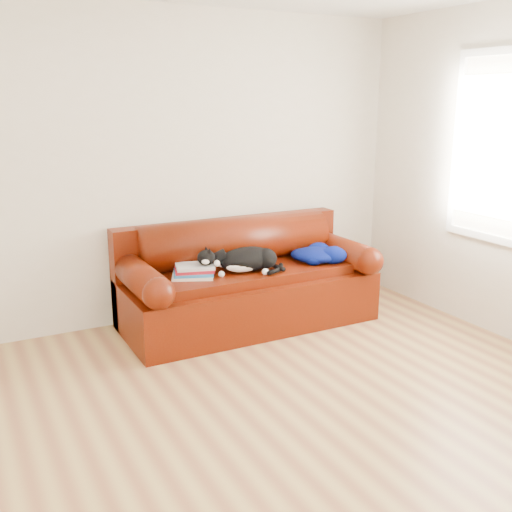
{
  "coord_description": "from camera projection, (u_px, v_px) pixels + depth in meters",
  "views": [
    {
      "loc": [
        -1.63,
        -2.81,
        1.87
      ],
      "look_at": [
        0.55,
        1.35,
        0.63
      ],
      "focal_mm": 42.0,
      "sensor_mm": 36.0,
      "label": 1
    }
  ],
  "objects": [
    {
      "name": "cat",
      "position": [
        246.0,
        260.0,
        4.87
      ],
      "size": [
        0.66,
        0.43,
        0.25
      ],
      "rotation": [
        0.0,
        0.0,
        -0.4
      ],
      "color": "black",
      "rests_on": "sofa_base"
    },
    {
      "name": "sofa_base",
      "position": [
        248.0,
        297.0,
        5.08
      ],
      "size": [
        2.1,
        0.9,
        0.5
      ],
      "color": "#3E0B02",
      "rests_on": "ground"
    },
    {
      "name": "room_shell",
      "position": [
        300.0,
        137.0,
        3.26
      ],
      "size": [
        4.52,
        4.02,
        2.61
      ],
      "color": "beige",
      "rests_on": "ground"
    },
    {
      "name": "blanket",
      "position": [
        318.0,
        254.0,
        5.18
      ],
      "size": [
        0.5,
        0.52,
        0.15
      ],
      "rotation": [
        0.0,
        0.0,
        -0.43
      ],
      "color": "#020D40",
      "rests_on": "sofa_base"
    },
    {
      "name": "ground",
      "position": [
        279.0,
        418.0,
        3.61
      ],
      "size": [
        4.5,
        4.5,
        0.0
      ],
      "primitive_type": "plane",
      "color": "#905939",
      "rests_on": "ground"
    },
    {
      "name": "book_stack",
      "position": [
        194.0,
        271.0,
        4.73
      ],
      "size": [
        0.39,
        0.35,
        0.1
      ],
      "rotation": [
        0.0,
        0.0,
        -0.33
      ],
      "color": "silver",
      "rests_on": "sofa_base"
    },
    {
      "name": "sofa_back",
      "position": [
        235.0,
        256.0,
        5.21
      ],
      "size": [
        2.1,
        1.01,
        0.88
      ],
      "color": "#3E0B02",
      "rests_on": "ground"
    }
  ]
}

